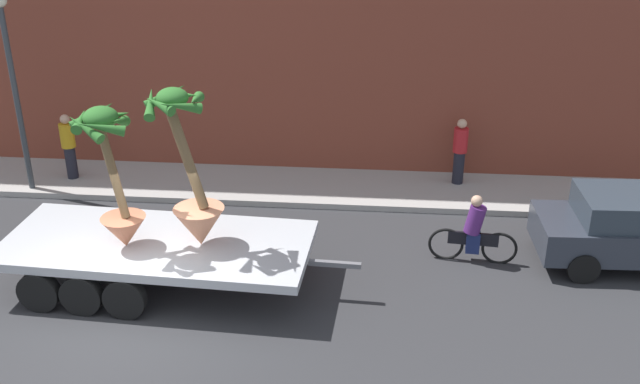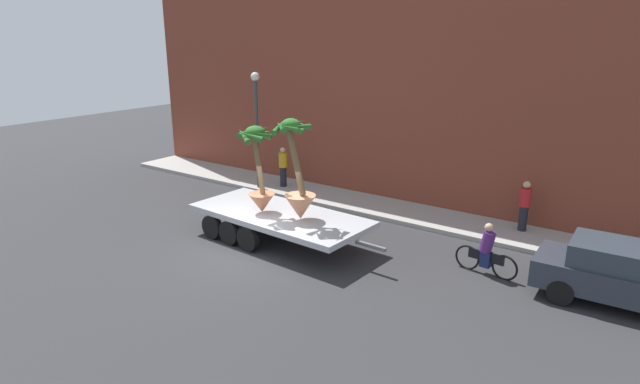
% 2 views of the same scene
% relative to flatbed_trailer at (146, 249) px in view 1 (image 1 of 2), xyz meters
% --- Properties ---
extents(ground_plane, '(60.00, 60.00, 0.00)m').
position_rel_flatbed_trailer_xyz_m(ground_plane, '(0.07, -1.38, -0.77)').
color(ground_plane, '#2D2D30').
extents(sidewalk, '(24.00, 2.20, 0.15)m').
position_rel_flatbed_trailer_xyz_m(sidewalk, '(0.07, 4.72, -0.70)').
color(sidewalk, '#A39E99').
rests_on(sidewalk, ground).
extents(flatbed_trailer, '(7.03, 2.87, 0.98)m').
position_rel_flatbed_trailer_xyz_m(flatbed_trailer, '(0.00, 0.00, 0.00)').
color(flatbed_trailer, '#B7BABF').
rests_on(flatbed_trailer, ground).
extents(potted_palm_rear, '(1.29, 1.30, 2.78)m').
position_rel_flatbed_trailer_xyz_m(potted_palm_rear, '(-0.36, -0.28, 1.49)').
color(potted_palm_rear, '#B26647').
rests_on(potted_palm_rear, flatbed_trailer).
extents(potted_palm_middle, '(1.42, 1.25, 3.10)m').
position_rel_flatbed_trailer_xyz_m(potted_palm_middle, '(1.04, -0.08, 1.36)').
color(potted_palm_middle, tan).
rests_on(potted_palm_middle, flatbed_trailer).
extents(cyclist, '(1.84, 0.38, 1.54)m').
position_rel_flatbed_trailer_xyz_m(cyclist, '(6.49, 1.47, -0.11)').
color(cyclist, black).
rests_on(cyclist, ground).
extents(pedestrian_near_gate, '(0.36, 0.36, 1.71)m').
position_rel_flatbed_trailer_xyz_m(pedestrian_near_gate, '(6.48, 5.17, 0.27)').
color(pedestrian_near_gate, black).
rests_on(pedestrian_near_gate, sidewalk).
extents(pedestrian_far_left, '(0.36, 0.36, 1.71)m').
position_rel_flatbed_trailer_xyz_m(pedestrian_far_left, '(-3.41, 4.63, 0.27)').
color(pedestrian_far_left, black).
rests_on(pedestrian_far_left, sidewalk).
extents(street_lamp, '(0.36, 0.36, 4.83)m').
position_rel_flatbed_trailer_xyz_m(street_lamp, '(-4.19, 3.92, 2.46)').
color(street_lamp, '#383D42').
rests_on(street_lamp, sidewalk).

